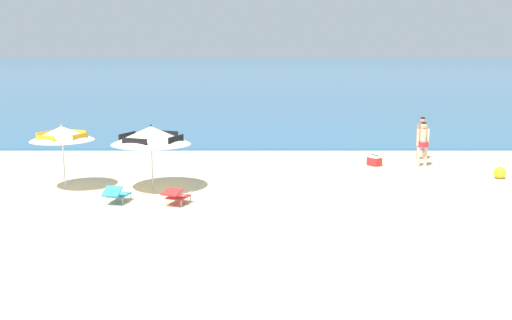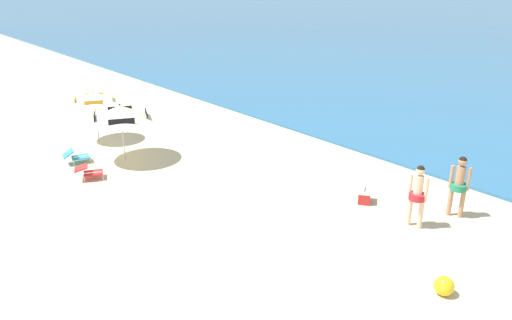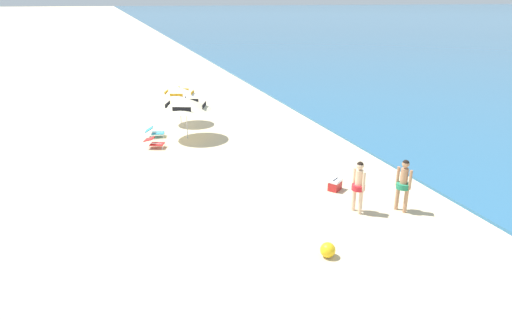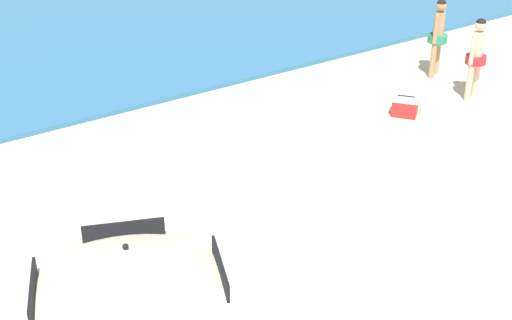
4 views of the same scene
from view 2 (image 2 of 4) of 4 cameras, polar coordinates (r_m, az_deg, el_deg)
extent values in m
plane|color=beige|center=(12.07, -13.84, -9.98)|extent=(800.00, 800.00, 0.00)
cylinder|color=silver|center=(17.47, -15.82, 3.15)|extent=(0.04, 0.04, 2.02)
cone|color=beige|center=(17.27, -16.05, 5.48)|extent=(3.45, 3.45, 0.58)
cube|color=black|center=(17.33, -13.11, 5.37)|extent=(0.81, 0.36, 0.30)
cube|color=black|center=(18.16, -16.10, 5.78)|extent=(0.36, 0.81, 0.30)
cube|color=black|center=(17.32, -18.92, 4.78)|extent=(0.81, 0.36, 0.30)
cube|color=black|center=(16.46, -15.92, 4.31)|extent=(0.36, 0.81, 0.30)
sphere|color=black|center=(17.20, -16.15, 6.46)|extent=(0.06, 0.06, 0.06)
cylinder|color=silver|center=(20.03, -18.75, 5.00)|extent=(0.04, 0.04, 2.00)
cone|color=white|center=(19.85, -19.01, 7.17)|extent=(2.68, 2.68, 0.44)
cube|color=orange|center=(19.85, -16.94, 7.11)|extent=(0.65, 0.29, 0.24)
cube|color=orange|center=(20.55, -18.94, 7.33)|extent=(0.29, 0.65, 0.24)
cube|color=orange|center=(19.91, -20.99, 6.67)|extent=(0.65, 0.29, 0.24)
cube|color=orange|center=(19.18, -19.01, 6.43)|extent=(0.29, 0.65, 0.24)
sphere|color=orange|center=(19.80, -19.09, 7.87)|extent=(0.06, 0.06, 0.06)
cube|color=teal|center=(17.94, -20.40, 0.34)|extent=(0.63, 0.69, 0.04)
cube|color=teal|center=(17.84, -21.76, 0.73)|extent=(0.56, 0.47, 0.24)
cylinder|color=silver|center=(18.23, -19.59, 0.40)|extent=(0.03, 0.03, 0.18)
cylinder|color=silver|center=(17.77, -19.34, -0.08)|extent=(0.03, 0.03, 0.18)
cylinder|color=silver|center=(18.18, -21.35, 0.11)|extent=(0.03, 0.03, 0.18)
cylinder|color=silver|center=(17.72, -21.14, -0.39)|extent=(0.03, 0.03, 0.18)
cylinder|color=silver|center=(18.16, -20.58, 0.97)|extent=(0.13, 0.53, 0.02)
cylinder|color=silver|center=(17.63, -20.31, 0.43)|extent=(0.13, 0.53, 0.02)
cube|color=red|center=(16.31, -19.06, -1.48)|extent=(0.70, 0.75, 0.04)
cube|color=red|center=(16.24, -20.39, -0.89)|extent=(0.61, 0.56, 0.14)
cylinder|color=silver|center=(16.57, -18.04, -1.42)|extent=(0.03, 0.03, 0.18)
cylinder|color=silver|center=(16.11, -18.00, -2.05)|extent=(0.03, 0.03, 0.18)
cylinder|color=silver|center=(16.59, -20.00, -1.64)|extent=(0.03, 0.03, 0.18)
cylinder|color=silver|center=(16.13, -20.01, -2.27)|extent=(0.03, 0.03, 0.18)
cylinder|color=silver|center=(16.53, -19.12, -0.75)|extent=(0.22, 0.51, 0.02)
cylinder|color=silver|center=(16.00, -19.10, -1.44)|extent=(0.22, 0.51, 0.02)
cylinder|color=tan|center=(14.01, 22.40, -4.58)|extent=(0.12, 0.12, 0.85)
cylinder|color=tan|center=(14.01, 23.62, -4.77)|extent=(0.12, 0.12, 0.85)
cylinder|color=#23845B|center=(13.84, 23.26, -3.00)|extent=(0.43, 0.43, 0.18)
cylinder|color=tan|center=(13.74, 23.43, -1.92)|extent=(0.23, 0.23, 0.60)
cylinder|color=tan|center=(13.75, 22.54, -1.85)|extent=(0.09, 0.09, 0.64)
cylinder|color=tan|center=(13.74, 24.29, -2.13)|extent=(0.09, 0.09, 0.64)
sphere|color=tan|center=(13.58, 23.69, -0.16)|extent=(0.23, 0.23, 0.23)
sphere|color=black|center=(13.57, 23.71, -0.05)|extent=(0.21, 0.21, 0.21)
cylinder|color=beige|center=(13.10, 18.05, -5.80)|extent=(0.12, 0.12, 0.84)
cylinder|color=beige|center=(13.02, 19.27, -6.12)|extent=(0.12, 0.12, 0.84)
cylinder|color=red|center=(12.88, 18.88, -4.20)|extent=(0.42, 0.42, 0.17)
cylinder|color=beige|center=(12.77, 19.02, -3.07)|extent=(0.23, 0.23, 0.59)
cylinder|color=beige|center=(12.83, 18.14, -2.92)|extent=(0.09, 0.09, 0.63)
cylinder|color=beige|center=(12.72, 19.90, -3.36)|extent=(0.09, 0.09, 0.63)
sphere|color=beige|center=(12.60, 19.26, -1.21)|extent=(0.23, 0.23, 0.23)
sphere|color=black|center=(12.59, 19.27, -1.09)|extent=(0.21, 0.21, 0.21)
cube|color=red|center=(14.17, 12.95, -4.38)|extent=(0.56, 0.59, 0.32)
cube|color=white|center=(14.09, 13.01, -3.64)|extent=(0.58, 0.61, 0.08)
cylinder|color=black|center=(14.07, 13.03, -3.44)|extent=(0.22, 0.28, 0.02)
sphere|color=yellow|center=(10.72, 21.76, -13.94)|extent=(0.41, 0.41, 0.41)
camera|label=1|loc=(16.00, -77.62, -2.44)|focal=38.49mm
camera|label=3|loc=(6.05, 109.27, -3.05)|focal=31.07mm
camera|label=4|loc=(17.66, -37.01, 16.11)|focal=50.93mm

